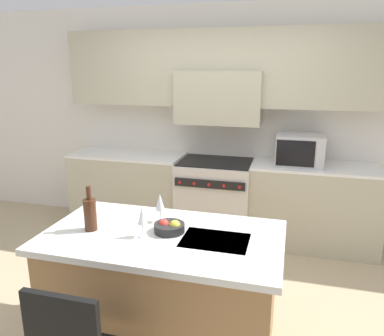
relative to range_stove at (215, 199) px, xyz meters
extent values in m
plane|color=tan|center=(0.00, -1.58, -0.46)|extent=(10.00, 10.00, 0.00)
cube|color=silver|center=(0.00, 0.36, 0.89)|extent=(10.00, 0.06, 2.70)
cube|color=#B2AD93|center=(0.00, 0.16, 1.51)|extent=(3.63, 0.34, 0.85)
cube|color=#B2AD93|center=(0.00, 0.13, 1.19)|extent=(0.98, 0.40, 0.60)
cube|color=#B2AD93|center=(-1.12, 0.02, -0.01)|extent=(1.39, 0.62, 0.92)
cube|color=white|center=(-1.12, 0.02, 0.47)|extent=(1.39, 0.62, 0.03)
cube|color=#B2AD93|center=(1.12, 0.02, -0.01)|extent=(1.39, 0.62, 0.92)
cube|color=white|center=(1.12, 0.02, 0.47)|extent=(1.39, 0.62, 0.03)
cube|color=beige|center=(0.00, 0.00, -0.01)|extent=(0.86, 0.66, 0.92)
cube|color=black|center=(0.00, 0.00, 0.46)|extent=(0.82, 0.61, 0.01)
cube|color=black|center=(0.00, -0.34, 0.29)|extent=(0.79, 0.02, 0.09)
cylinder|color=#B21E1E|center=(-0.33, -0.35, 0.29)|extent=(0.04, 0.02, 0.04)
cylinder|color=#B21E1E|center=(-0.17, -0.35, 0.29)|extent=(0.04, 0.02, 0.04)
cylinder|color=#B21E1E|center=(0.00, -0.35, 0.29)|extent=(0.04, 0.02, 0.04)
cylinder|color=#B21E1E|center=(0.17, -0.35, 0.29)|extent=(0.04, 0.02, 0.04)
cylinder|color=#B21E1E|center=(0.33, -0.35, 0.29)|extent=(0.04, 0.02, 0.04)
cube|color=#B7B7BC|center=(0.93, 0.02, 0.65)|extent=(0.50, 0.43, 0.34)
cube|color=black|center=(0.89, -0.20, 0.65)|extent=(0.39, 0.01, 0.28)
cube|color=olive|center=(0.03, -1.94, -0.04)|extent=(1.53, 0.84, 0.84)
cube|color=silver|center=(0.03, -1.94, 0.40)|extent=(1.63, 0.91, 0.04)
cube|color=#2D2D30|center=(0.39, -1.94, 0.42)|extent=(0.44, 0.32, 0.01)
cylinder|color=#B2B2B7|center=(0.39, -1.75, 0.42)|extent=(0.02, 0.02, 0.00)
cylinder|color=#422314|center=(-0.48, -2.01, 0.54)|extent=(0.09, 0.09, 0.22)
cylinder|color=#422314|center=(-0.48, -2.01, 0.69)|extent=(0.03, 0.03, 0.10)
cylinder|color=white|center=(-0.09, -2.01, 0.43)|extent=(0.06, 0.06, 0.01)
cylinder|color=white|center=(-0.09, -2.01, 0.47)|extent=(0.01, 0.01, 0.09)
cone|color=white|center=(-0.09, -2.01, 0.58)|extent=(0.07, 0.07, 0.12)
cylinder|color=white|center=(-0.06, -1.75, 0.43)|extent=(0.06, 0.06, 0.01)
cylinder|color=white|center=(-0.06, -1.75, 0.47)|extent=(0.01, 0.01, 0.09)
cone|color=white|center=(-0.06, -1.75, 0.58)|extent=(0.07, 0.07, 0.12)
cylinder|color=black|center=(0.06, -1.90, 0.45)|extent=(0.21, 0.21, 0.06)
sphere|color=red|center=(0.02, -1.90, 0.47)|extent=(0.07, 0.07, 0.07)
sphere|color=gold|center=(0.10, -1.90, 0.47)|extent=(0.08, 0.08, 0.08)
camera|label=1|loc=(0.83, -4.16, 1.52)|focal=35.00mm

